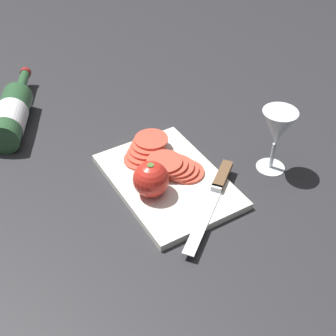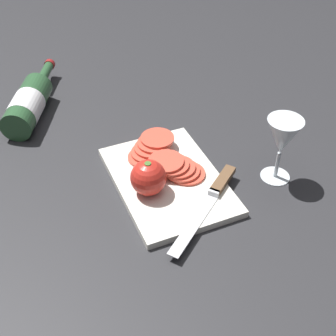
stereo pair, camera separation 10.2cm
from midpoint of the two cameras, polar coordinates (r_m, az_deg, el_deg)
name	(u,v)px [view 1 (the left image)]	position (r m, az deg, el deg)	size (l,w,h in m)	color
ground_plane	(171,171)	(1.08, -2.36, -0.48)	(3.00, 3.00, 0.00)	#28282B
cutting_board	(168,181)	(1.05, -2.79, -1.71)	(0.32, 0.23, 0.02)	silver
wine_bottle	(12,115)	(1.28, -20.75, 6.01)	(0.32, 0.20, 0.08)	#2D5633
wine_glass	(277,130)	(1.04, 10.48, 4.47)	(0.08, 0.08, 0.16)	silver
whole_tomato	(151,179)	(0.98, -5.07, -1.50)	(0.08, 0.08, 0.08)	red
knife	(218,185)	(1.02, 3.28, -2.26)	(0.19, 0.24, 0.01)	silver
tomato_slice_stack_near	(146,149)	(1.10, -5.34, 2.19)	(0.11, 0.12, 0.03)	#DB4C38
tomato_slice_stack_far	(176,167)	(1.05, -1.86, 0.04)	(0.11, 0.12, 0.03)	#DB4C38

